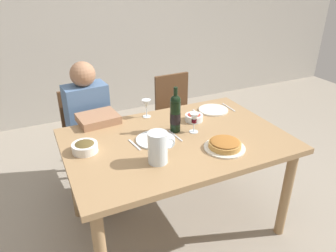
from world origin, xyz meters
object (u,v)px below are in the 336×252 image
(baked_tart, at_px, (225,145))
(dinner_plate_right_setting, at_px, (156,140))
(chair_right, at_px, (176,113))
(dining_table, at_px, (176,150))
(wine_bottle, at_px, (175,113))
(wine_glass_left_diner, at_px, (194,119))
(salad_bowl, at_px, (194,117))
(water_pitcher, at_px, (158,149))
(diner_left, at_px, (93,130))
(chair_left, at_px, (87,132))
(dinner_plate_left_setting, at_px, (213,110))
(wine_glass_right_diner, at_px, (146,105))
(olive_bowl, at_px, (85,147))

(baked_tart, relative_size, dinner_plate_right_setting, 1.01)
(dinner_plate_right_setting, distance_m, chair_right, 1.08)
(dining_table, height_order, wine_bottle, wine_bottle)
(wine_glass_left_diner, bearing_deg, chair_right, 71.24)
(wine_bottle, xyz_separation_m, dinner_plate_right_setting, (-0.18, -0.07, -0.13))
(baked_tart, xyz_separation_m, salad_bowl, (0.02, 0.45, 0.00))
(wine_glass_left_diner, bearing_deg, water_pitcher, -146.90)
(water_pitcher, bearing_deg, diner_left, 103.60)
(salad_bowl, xyz_separation_m, diner_left, (-0.68, 0.45, -0.17))
(wine_glass_left_diner, relative_size, chair_left, 0.17)
(dinner_plate_left_setting, bearing_deg, wine_bottle, -156.74)
(wine_bottle, xyz_separation_m, salad_bowl, (0.20, 0.09, -0.11))
(wine_glass_left_diner, xyz_separation_m, wine_glass_right_diner, (-0.21, 0.38, 0.00))
(baked_tart, relative_size, chair_left, 0.31)
(wine_bottle, distance_m, water_pitcher, 0.42)
(olive_bowl, height_order, wine_glass_right_diner, wine_glass_right_diner)
(salad_bowl, height_order, wine_glass_left_diner, wine_glass_left_diner)
(water_pitcher, bearing_deg, dinner_plate_left_setting, 35.59)
(dining_table, bearing_deg, wine_glass_right_diner, 97.59)
(chair_right, bearing_deg, salad_bowl, 72.26)
(olive_bowl, bearing_deg, dining_table, -8.48)
(baked_tart, height_order, wine_glass_right_diner, wine_glass_right_diner)
(salad_bowl, height_order, diner_left, diner_left)
(salad_bowl, relative_size, dinner_plate_right_setting, 0.51)
(dinner_plate_left_setting, height_order, diner_left, diner_left)
(dining_table, bearing_deg, baked_tart, -48.70)
(baked_tart, distance_m, salad_bowl, 0.45)
(water_pitcher, relative_size, diner_left, 0.17)
(wine_glass_right_diner, xyz_separation_m, dinner_plate_left_setting, (0.54, -0.12, -0.09))
(wine_glass_right_diner, bearing_deg, dining_table, -82.41)
(chair_right, bearing_deg, water_pitcher, 57.04)
(water_pitcher, xyz_separation_m, diner_left, (-0.21, 0.86, -0.23))
(wine_bottle, distance_m, wine_glass_left_diner, 0.14)
(wine_glass_right_diner, relative_size, diner_left, 0.12)
(olive_bowl, height_order, chair_left, chair_left)
(water_pitcher, bearing_deg, wine_glass_right_diner, 74.42)
(dining_table, distance_m, wine_bottle, 0.26)
(dining_table, bearing_deg, chair_left, 117.49)
(wine_glass_left_diner, xyz_separation_m, chair_left, (-0.61, 0.84, -0.36))
(olive_bowl, distance_m, wine_glass_right_diner, 0.64)
(dinner_plate_left_setting, bearing_deg, salad_bowl, -157.43)
(wine_bottle, xyz_separation_m, dinner_plate_left_setting, (0.44, 0.19, -0.13))
(water_pitcher, height_order, wine_glass_left_diner, water_pitcher)
(water_pitcher, distance_m, wine_glass_left_diner, 0.46)
(salad_bowl, height_order, dinner_plate_left_setting, salad_bowl)
(wine_bottle, distance_m, dinner_plate_left_setting, 0.50)
(wine_glass_left_diner, distance_m, dinner_plate_right_setting, 0.31)
(baked_tart, bearing_deg, wine_glass_right_diner, 112.50)
(dining_table, relative_size, wine_bottle, 4.55)
(wine_glass_right_diner, bearing_deg, dinner_plate_left_setting, -12.61)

